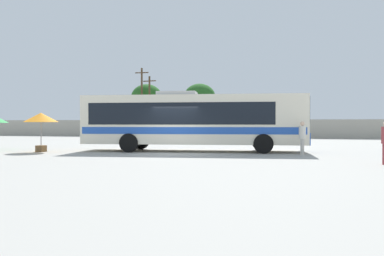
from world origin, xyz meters
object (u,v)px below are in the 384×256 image
(coach_bus_cream_blue, at_px, (191,119))
(parked_car_leftmost_maroon, at_px, (131,131))
(parked_car_third_dark_blue, at_px, (233,131))
(utility_pole_near, at_px, (142,101))
(vendor_umbrella_secondary_orange, at_px, (41,119))
(parked_car_second_white, at_px, (177,131))
(attendant_by_bus_door, at_px, (302,136))
(roadside_tree_left, at_px, (147,97))
(roadside_tree_midleft, at_px, (200,97))
(utility_pole_far, at_px, (150,105))

(coach_bus_cream_blue, bearing_deg, parked_car_leftmost_maroon, 123.10)
(parked_car_third_dark_blue, relative_size, utility_pole_near, 0.48)
(vendor_umbrella_secondary_orange, xyz_separation_m, parked_car_third_dark_blue, (7.65, 20.94, -1.09))
(parked_car_second_white, bearing_deg, attendant_by_bus_door, -56.87)
(attendant_by_bus_door, height_order, roadside_tree_left, roadside_tree_left)
(roadside_tree_left, bearing_deg, utility_pole_near, -83.00)
(parked_car_leftmost_maroon, bearing_deg, parked_car_third_dark_blue, 2.35)
(vendor_umbrella_secondary_orange, distance_m, roadside_tree_midleft, 26.08)
(roadside_tree_midleft, bearing_deg, utility_pole_near, 172.48)
(coach_bus_cream_blue, bearing_deg, vendor_umbrella_secondary_orange, -162.45)
(parked_car_leftmost_maroon, distance_m, utility_pole_near, 7.45)
(parked_car_second_white, xyz_separation_m, roadside_tree_midleft, (1.13, 5.52, 3.94))
(parked_car_third_dark_blue, height_order, utility_pole_far, utility_pole_far)
(parked_car_leftmost_maroon, bearing_deg, utility_pole_far, 91.22)
(attendant_by_bus_door, bearing_deg, parked_car_leftmost_maroon, 132.98)
(parked_car_leftmost_maroon, xyz_separation_m, parked_car_third_dark_blue, (11.35, 0.47, -0.04))
(coach_bus_cream_blue, xyz_separation_m, parked_car_third_dark_blue, (-0.35, 18.41, -1.05))
(parked_car_leftmost_maroon, bearing_deg, coach_bus_cream_blue, -56.90)
(parked_car_leftmost_maroon, relative_size, utility_pole_far, 0.55)
(parked_car_leftmost_maroon, bearing_deg, roadside_tree_midleft, 38.56)
(attendant_by_bus_door, height_order, parked_car_second_white, attendant_by_bus_door)
(parked_car_second_white, distance_m, utility_pole_far, 9.02)
(attendant_by_bus_door, xyz_separation_m, utility_pole_near, (-19.04, 25.38, 3.59))
(parked_car_leftmost_maroon, bearing_deg, parked_car_second_white, -2.57)
(parked_car_leftmost_maroon, relative_size, roadside_tree_left, 0.60)
(utility_pole_near, bearing_deg, roadside_tree_left, 97.00)
(coach_bus_cream_blue, distance_m, utility_pole_near, 27.65)
(parked_car_second_white, bearing_deg, utility_pole_far, 131.63)
(vendor_umbrella_secondary_orange, distance_m, utility_pole_near, 27.38)
(roadside_tree_midleft, bearing_deg, roadside_tree_left, 156.89)
(attendant_by_bus_door, relative_size, vendor_umbrella_secondary_orange, 0.77)
(attendant_by_bus_door, xyz_separation_m, parked_car_second_white, (-12.28, 18.82, -0.15))
(roadside_tree_left, bearing_deg, vendor_umbrella_secondary_orange, -79.77)
(vendor_umbrella_secondary_orange, xyz_separation_m, roadside_tree_left, (-5.28, 29.25, 3.26))
(coach_bus_cream_blue, height_order, utility_pole_far, utility_pole_far)
(parked_car_leftmost_maroon, distance_m, parked_car_second_white, 5.49)
(parked_car_third_dark_blue, height_order, utility_pole_near, utility_pole_near)
(coach_bus_cream_blue, height_order, vendor_umbrella_secondary_orange, coach_bus_cream_blue)
(coach_bus_cream_blue, relative_size, roadside_tree_left, 1.84)
(attendant_by_bus_door, bearing_deg, vendor_umbrella_secondary_orange, -174.26)
(utility_pole_far, xyz_separation_m, roadside_tree_left, (-1.45, 2.71, 1.14))
(utility_pole_near, relative_size, utility_pole_far, 1.15)
(utility_pole_near, height_order, utility_pole_far, utility_pole_near)
(coach_bus_cream_blue, distance_m, attendant_by_bus_door, 6.22)
(utility_pole_far, bearing_deg, roadside_tree_left, 118.26)
(parked_car_third_dark_blue, bearing_deg, vendor_umbrella_secondary_orange, -110.07)
(parked_car_leftmost_maroon, xyz_separation_m, roadside_tree_midleft, (6.61, 5.27, 3.95))
(vendor_umbrella_secondary_orange, bearing_deg, parked_car_second_white, 84.96)
(attendant_by_bus_door, height_order, parked_car_leftmost_maroon, attendant_by_bus_door)
(coach_bus_cream_blue, bearing_deg, parked_car_third_dark_blue, 91.09)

